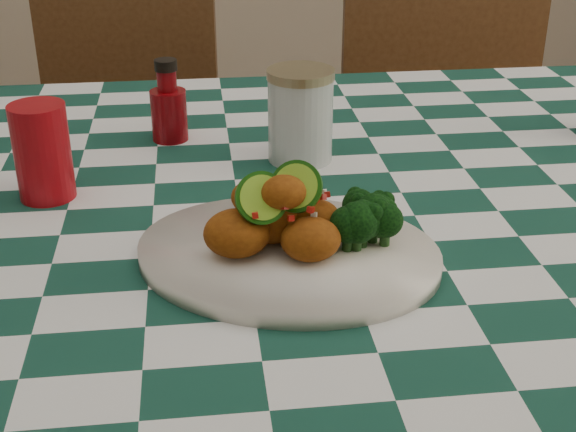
{
  "coord_description": "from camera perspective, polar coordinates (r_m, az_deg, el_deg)",
  "views": [
    {
      "loc": [
        -0.15,
        -0.89,
        1.21
      ],
      "look_at": [
        -0.06,
        -0.16,
        0.84
      ],
      "focal_mm": 50.0,
      "sensor_mm": 36.0,
      "label": 1
    }
  ],
  "objects": [
    {
      "name": "plate",
      "position": [
        0.84,
        0.0,
        -2.79
      ],
      "size": [
        0.38,
        0.34,
        0.02
      ],
      "primitive_type": null,
      "rotation": [
        0.0,
        0.0,
        -0.33
      ],
      "color": "silver",
      "rests_on": "dining_table"
    },
    {
      "name": "fried_chicken_pile",
      "position": [
        0.82,
        -0.41,
        0.25
      ],
      "size": [
        0.13,
        0.09,
        0.08
      ],
      "primitive_type": null,
      "color": "#8D440D",
      "rests_on": "plate"
    },
    {
      "name": "broccoli_side",
      "position": [
        0.85,
        5.06,
        0.03
      ],
      "size": [
        0.07,
        0.07,
        0.05
      ],
      "primitive_type": null,
      "color": "black",
      "rests_on": "plate"
    },
    {
      "name": "red_tumbler",
      "position": [
        1.01,
        -17.07,
        4.38
      ],
      "size": [
        0.08,
        0.08,
        0.12
      ],
      "primitive_type": "cylinder",
      "rotation": [
        0.0,
        0.0,
        -0.29
      ],
      "color": "maroon",
      "rests_on": "dining_table"
    },
    {
      "name": "ketchup_bottle",
      "position": [
        1.17,
        -8.52,
        8.13
      ],
      "size": [
        0.07,
        0.07,
        0.12
      ],
      "primitive_type": null,
      "rotation": [
        0.0,
        0.0,
        -0.34
      ],
      "color": "#6D050A",
      "rests_on": "dining_table"
    },
    {
      "name": "mason_jar",
      "position": [
        1.08,
        0.88,
        7.16
      ],
      "size": [
        0.09,
        0.09,
        0.13
      ],
      "primitive_type": null,
      "rotation": [
        0.0,
        0.0,
        -0.01
      ],
      "color": "#B2BCBA",
      "rests_on": "dining_table"
    },
    {
      "name": "wooden_chair_left",
      "position": [
        1.8,
        -11.46,
        0.4
      ],
      "size": [
        0.44,
        0.46,
        0.87
      ],
      "primitive_type": null,
      "rotation": [
        0.0,
        0.0,
        -0.11
      ],
      "color": "#472814",
      "rests_on": "ground"
    },
    {
      "name": "wooden_chair_right",
      "position": [
        1.82,
        11.75,
        3.61
      ],
      "size": [
        0.51,
        0.53,
        1.03
      ],
      "primitive_type": null,
      "rotation": [
        0.0,
        0.0,
        -0.08
      ],
      "color": "#472814",
      "rests_on": "ground"
    }
  ]
}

